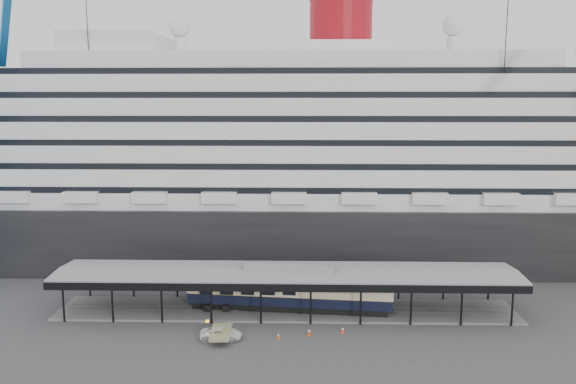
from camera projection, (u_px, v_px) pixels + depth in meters
name	position (u px, v px, depth m)	size (l,w,h in m)	color
ground	(285.00, 327.00, 64.30)	(200.00, 200.00, 0.00)	#3C3C3F
cruise_ship	(291.00, 146.00, 93.05)	(130.00, 30.00, 43.90)	black
platform_canopy	(287.00, 292.00, 68.87)	(56.00, 9.18, 5.30)	slate
port_truck	(221.00, 334.00, 60.79)	(2.08, 4.52, 1.25)	white
pullman_carriage	(289.00, 288.00, 68.77)	(25.20, 5.65, 24.55)	black
traffic_cone_left	(278.00, 336.00, 60.98)	(0.45, 0.45, 0.68)	#E6580C
traffic_cone_mid	(309.00, 332.00, 61.80)	(0.52, 0.52, 0.85)	#DC4B0C
traffic_cone_right	(343.00, 330.00, 62.45)	(0.51, 0.51, 0.78)	#F3460D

